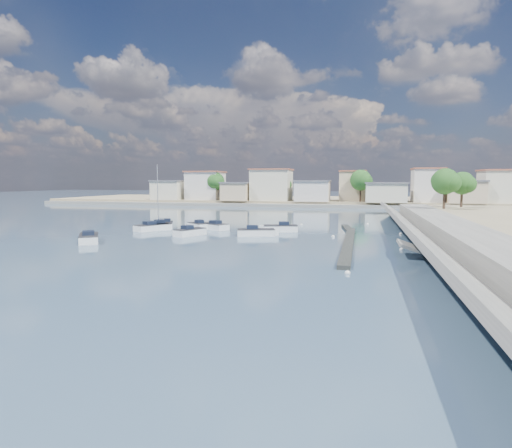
{
  "coord_description": "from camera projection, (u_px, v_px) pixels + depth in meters",
  "views": [
    {
      "loc": [
        8.11,
        -34.7,
        6.58
      ],
      "look_at": [
        -4.08,
        15.05,
        1.4
      ],
      "focal_mm": 30.0,
      "sensor_mm": 36.0,
      "label": 1
    }
  ],
  "objects": [
    {
      "name": "seawall_walkway",
      "position": [
        463.0,
        236.0,
        44.21
      ],
      "size": [
        5.0,
        90.0,
        1.8
      ],
      "primitive_type": "cube",
      "color": "slate",
      "rests_on": "ground"
    },
    {
      "name": "ground",
      "position": [
        313.0,
        219.0,
        74.77
      ],
      "size": [
        400.0,
        400.0,
        0.0
      ],
      "primitive_type": "plane",
      "color": "#314963",
      "rests_on": "ground"
    },
    {
      "name": "motorboat_e",
      "position": [
        155.0,
        227.0,
        57.03
      ],
      "size": [
        4.03,
        5.25,
        1.48
      ],
      "color": "white",
      "rests_on": "ground"
    },
    {
      "name": "motorboat_a",
      "position": [
        89.0,
        238.0,
        46.31
      ],
      "size": [
        4.27,
        5.06,
        1.48
      ],
      "color": "white",
      "rests_on": "ground"
    },
    {
      "name": "motorboat_c",
      "position": [
        212.0,
        227.0,
        58.23
      ],
      "size": [
        4.94,
        4.05,
        1.48
      ],
      "color": "white",
      "rests_on": "ground"
    },
    {
      "name": "far_shore_land",
      "position": [
        332.0,
        201.0,
        124.95
      ],
      "size": [
        160.0,
        40.0,
        1.4
      ],
      "primitive_type": "cube",
      "color": "gray",
      "rests_on": "ground"
    },
    {
      "name": "motorboat_f",
      "position": [
        197.0,
        226.0,
        58.92
      ],
      "size": [
        3.81,
        3.59,
        1.48
      ],
      "color": "white",
      "rests_on": "ground"
    },
    {
      "name": "far_shore_quay",
      "position": [
        326.0,
        206.0,
        104.68
      ],
      "size": [
        160.0,
        2.5,
        0.8
      ],
      "primitive_type": "cube",
      "color": "slate",
      "rests_on": "ground"
    },
    {
      "name": "far_town",
      "position": [
        372.0,
        187.0,
        107.41
      ],
      "size": [
        113.01,
        12.8,
        8.35
      ],
      "color": "beige",
      "rests_on": "far_shore_land"
    },
    {
      "name": "motorboat_h",
      "position": [
        258.0,
        233.0,
        51.32
      ],
      "size": [
        5.02,
        2.99,
        1.48
      ],
      "color": "white",
      "rests_on": "ground"
    },
    {
      "name": "sailboat",
      "position": [
        158.0,
        225.0,
        59.33
      ],
      "size": [
        5.13,
        5.3,
        9.0
      ],
      "color": "white",
      "rests_on": "ground"
    },
    {
      "name": "shore_trees",
      "position": [
        362.0,
        182.0,
        99.33
      ],
      "size": [
        74.56,
        38.32,
        7.92
      ],
      "color": "#38281E",
      "rests_on": "ground"
    },
    {
      "name": "motorboat_g",
      "position": [
        167.0,
        225.0,
        59.72
      ],
      "size": [
        3.06,
        4.52,
        1.48
      ],
      "color": "white",
      "rests_on": "ground"
    },
    {
      "name": "mooring_buoys",
      "position": [
        356.0,
        236.0,
        50.33
      ],
      "size": [
        13.77,
        36.06,
        0.39
      ],
      "color": "white",
      "rests_on": "ground"
    },
    {
      "name": "motorboat_d",
      "position": [
        279.0,
        229.0,
        55.76
      ],
      "size": [
        4.99,
        2.84,
        1.48
      ],
      "color": "white",
      "rests_on": "ground"
    },
    {
      "name": "motorboat_b",
      "position": [
        191.0,
        232.0,
        51.73
      ],
      "size": [
        3.19,
        4.51,
        1.48
      ],
      "color": "white",
      "rests_on": "ground"
    },
    {
      "name": "breakwater",
      "position": [
        348.0,
        240.0,
        46.72
      ],
      "size": [
        2.0,
        31.02,
        0.35
      ],
      "color": "black",
      "rests_on": "ground"
    }
  ]
}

